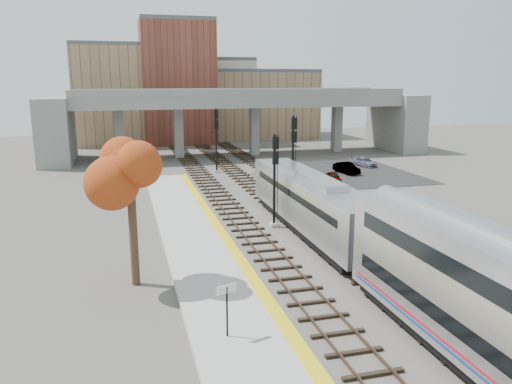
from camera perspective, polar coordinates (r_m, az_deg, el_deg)
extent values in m
plane|color=#47423D|center=(29.96, 9.19, -8.56)|extent=(160.00, 160.00, 0.00)
cube|color=#9E9E99|center=(27.86, -4.74, -9.73)|extent=(4.50, 60.00, 0.35)
cube|color=yellow|center=(28.16, -0.89, -9.03)|extent=(0.70, 60.00, 0.01)
cube|color=black|center=(40.26, -2.31, -2.72)|extent=(2.50, 95.00, 0.14)
cube|color=brown|center=(40.09, -3.31, -2.64)|extent=(0.07, 95.00, 0.14)
cube|color=brown|center=(40.39, -1.31, -2.50)|extent=(0.07, 95.00, 0.14)
cube|color=black|center=(41.36, 3.38, -2.31)|extent=(2.50, 95.00, 0.14)
cube|color=brown|center=(41.12, 2.43, -2.23)|extent=(0.07, 95.00, 0.14)
cube|color=brown|center=(41.56, 4.32, -2.10)|extent=(0.07, 95.00, 0.14)
cube|color=black|center=(42.76, 8.47, -1.93)|extent=(2.50, 95.00, 0.14)
cube|color=brown|center=(42.46, 7.59, -1.85)|extent=(0.07, 95.00, 0.14)
cube|color=brown|center=(43.02, 9.36, -1.72)|extent=(0.07, 95.00, 0.14)
cube|color=slate|center=(72.38, -1.75, 10.33)|extent=(46.00, 10.00, 1.50)
cube|color=slate|center=(67.68, -0.80, 11.23)|extent=(46.00, 0.20, 1.00)
cube|color=slate|center=(77.02, -2.60, 11.40)|extent=(46.00, 0.20, 1.00)
cube|color=slate|center=(70.73, -15.33, 6.38)|extent=(1.20, 1.60, 7.00)
cube|color=slate|center=(71.15, -8.85, 6.71)|extent=(1.20, 1.60, 7.00)
cube|color=slate|center=(73.17, -0.19, 7.03)|extent=(1.20, 1.60, 7.00)
cube|color=slate|center=(77.53, 9.20, 7.19)|extent=(1.20, 1.60, 7.00)
cube|color=slate|center=(71.14, -21.86, 6.56)|extent=(4.00, 12.00, 8.50)
cube|color=slate|center=(82.07, 15.66, 7.71)|extent=(4.00, 12.00, 8.50)
cube|color=#9A7859|center=(90.41, -14.25, 10.60)|extent=(18.00, 14.00, 16.00)
cube|color=#4C4C4F|center=(90.54, -14.55, 15.85)|extent=(18.00, 14.00, 0.60)
cube|color=beige|center=(96.72, -5.83, 10.44)|extent=(16.00, 16.00, 14.00)
cube|color=#4C4C4F|center=(96.71, -5.93, 14.76)|extent=(16.00, 16.00, 0.60)
cube|color=brown|center=(87.90, -8.95, 12.08)|extent=(12.00, 10.00, 20.00)
cube|color=#4C4C4F|center=(88.41, -9.19, 18.77)|extent=(12.00, 10.00, 0.60)
cube|color=#9A7859|center=(96.96, 0.31, 9.92)|extent=(20.00, 14.00, 12.00)
cube|color=#4C4C4F|center=(96.85, 0.31, 13.64)|extent=(20.00, 14.00, 0.60)
cube|color=black|center=(60.22, 10.48, 2.22)|extent=(14.00, 18.00, 0.04)
cube|color=#A8AAB2|center=(35.84, 6.18, -0.97)|extent=(3.00, 19.00, 3.20)
cube|color=black|center=(44.52, 1.77, 2.59)|extent=(2.20, 0.06, 1.10)
cube|color=black|center=(35.70, 6.20, -0.03)|extent=(3.02, 16.15, 0.50)
cube|color=black|center=(36.32, 6.11, -3.80)|extent=(2.70, 17.10, 0.50)
cube|color=#A8AAB2|center=(35.45, 6.25, 1.86)|extent=(1.60, 9.50, 0.40)
cube|color=#9E9E99|center=(37.43, 2.06, -3.79)|extent=(0.60, 0.60, 0.30)
cylinder|color=black|center=(36.62, 2.11, 1.19)|extent=(0.20, 0.20, 6.94)
cube|color=black|center=(35.92, 2.26, 5.61)|extent=(0.45, 0.18, 0.89)
cube|color=black|center=(36.07, 2.25, 3.89)|extent=(0.45, 0.18, 0.89)
cube|color=#9E9E99|center=(45.71, 4.14, -0.76)|extent=(0.60, 0.60, 0.30)
cylinder|color=black|center=(45.00, 4.22, 3.81)|extent=(0.22, 0.22, 7.67)
cube|color=black|center=(44.38, 4.39, 7.82)|extent=(0.49, 0.18, 0.99)
cube|color=black|center=(44.50, 4.37, 6.27)|extent=(0.49, 0.18, 0.99)
cube|color=#9E9E99|center=(59.21, -4.51, 2.35)|extent=(0.60, 0.60, 0.30)
cylinder|color=black|center=(58.67, -4.57, 5.82)|extent=(0.21, 0.21, 7.51)
cube|color=black|center=(58.13, -4.58, 8.84)|extent=(0.48, 0.18, 0.97)
cube|color=black|center=(58.22, -4.56, 7.68)|extent=(0.48, 0.18, 0.97)
cylinder|color=black|center=(21.17, -3.33, -13.49)|extent=(0.08, 0.08, 2.20)
cube|color=white|center=(20.75, -3.37, -11.02)|extent=(0.87, 0.31, 0.35)
cylinder|color=#382619|center=(27.16, -13.85, -4.53)|extent=(0.44, 0.44, 5.82)
ellipsoid|color=#BA3718|center=(26.39, -14.23, 2.39)|extent=(3.60, 3.60, 4.16)
imported|color=#99999E|center=(54.14, 8.84, 1.71)|extent=(1.77, 3.28, 1.06)
imported|color=#99999E|center=(59.24, 10.31, 2.71)|extent=(2.00, 4.08, 1.29)
imported|color=#99999E|center=(64.78, 12.29, 3.38)|extent=(2.35, 3.98, 1.08)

